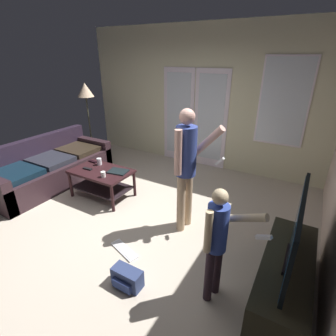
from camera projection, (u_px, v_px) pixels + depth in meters
ground_plane at (122, 221)px, 3.80m from camera, size 5.25×5.26×0.02m
wall_back_with_doors at (201, 101)px, 5.26m from camera, size 5.25×0.09×2.84m
leather_couch at (50, 168)px, 4.81m from camera, size 0.96×2.27×0.82m
coffee_table at (102, 177)px, 4.30m from camera, size 1.00×0.63×0.49m
tv_stand at (284, 278)px, 2.55m from camera, size 0.46×1.44×0.43m
flat_screen_tv at (296, 232)px, 2.33m from camera, size 0.08×1.25×0.69m
person_adult at (187, 162)px, 3.25m from camera, size 0.59×0.45×1.67m
person_child at (218, 237)px, 2.32m from camera, size 0.56×0.32×1.23m
floor_lamp at (86, 93)px, 5.60m from camera, size 0.36×0.36×1.68m
backpack at (127, 278)px, 2.69m from camera, size 0.33×0.20×0.21m
loose_keyboard at (124, 250)px, 3.20m from camera, size 0.46×0.26×0.02m
laptop_closed at (118, 171)px, 4.19m from camera, size 0.35×0.28×0.02m
cup_near_edge at (99, 162)px, 4.44m from camera, size 0.08×0.08×0.12m
cup_by_laptop at (103, 174)px, 4.00m from camera, size 0.07×0.07×0.09m
tv_remote_black at (87, 169)px, 4.28m from camera, size 0.17×0.06×0.02m
dvd_remote_slim at (93, 162)px, 4.57m from camera, size 0.17×0.06×0.02m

